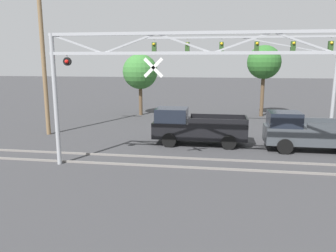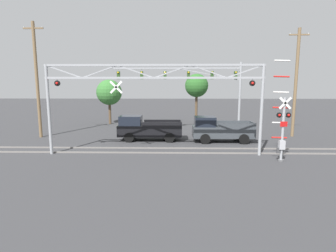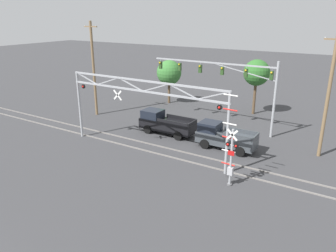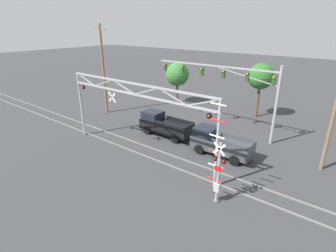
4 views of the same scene
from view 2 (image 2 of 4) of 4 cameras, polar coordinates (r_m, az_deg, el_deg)
name	(u,v)px [view 2 (image 2 of 4)]	position (r m, az deg, el deg)	size (l,w,h in m)	color
rail_track_near	(155,153)	(18.70, -2.88, -5.83)	(80.00, 0.08, 0.10)	gray
rail_track_far	(156,148)	(20.09, -2.58, -4.81)	(80.00, 0.08, 0.10)	gray
crossing_gantry	(154,89)	(17.83, -3.12, 8.10)	(14.75, 0.26, 6.19)	#9EA0A5
crossing_signal_mast	(282,128)	(17.87, 23.59, -0.35)	(1.23, 0.35, 6.31)	#9EA0A5
traffic_signal_span	(201,82)	(27.20, 7.25, 9.52)	(13.02, 0.39, 7.13)	#9EA0A5
pickup_truck_lead	(147,128)	(23.06, -4.65, -0.54)	(5.54, 2.07, 2.17)	black
pickup_truck_following	(220,130)	(22.79, 11.16, -0.80)	(5.12, 2.07, 2.17)	#3D4247
utility_pole_left	(37,79)	(26.90, -26.64, 9.07)	(1.80, 0.28, 10.39)	brown
utility_pole_right	(296,82)	(27.21, 26.07, 8.59)	(1.80, 0.28, 9.92)	brown
background_tree_beyond_span	(197,86)	(33.81, 6.25, 8.68)	(2.95, 2.95, 6.29)	brown
background_tree_far_left_verge	(109,93)	(33.72, -12.68, 7.13)	(3.16, 3.16, 5.55)	brown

